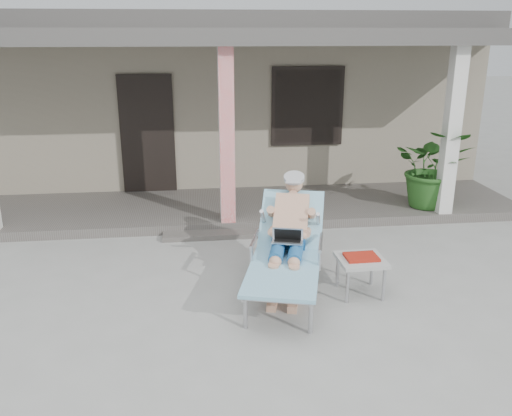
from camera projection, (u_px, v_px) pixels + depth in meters
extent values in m
plane|color=#9E9E99|center=(241.00, 292.00, 6.45)|extent=(60.00, 60.00, 0.00)
cube|color=#9E917D|center=(214.00, 99.00, 12.11)|extent=(10.00, 5.00, 3.00)
cube|color=#474442|center=(212.00, 21.00, 11.60)|extent=(10.40, 5.40, 0.30)
cube|color=black|center=(148.00, 134.00, 9.67)|extent=(0.95, 0.06, 2.10)
cube|color=black|center=(307.00, 106.00, 9.86)|extent=(1.20, 0.06, 1.30)
cube|color=black|center=(308.00, 106.00, 9.85)|extent=(1.32, 0.05, 1.42)
cube|color=#605B56|center=(225.00, 208.00, 9.25)|extent=(10.00, 2.00, 0.15)
cube|color=red|center=(227.00, 138.00, 8.02)|extent=(0.22, 0.22, 2.61)
cube|color=silver|center=(451.00, 133.00, 8.41)|extent=(0.22, 0.22, 2.61)
cube|color=#474442|center=(221.00, 36.00, 8.38)|extent=(10.00, 2.30, 0.24)
cube|color=#605B56|center=(230.00, 234.00, 8.18)|extent=(2.00, 0.30, 0.07)
cylinder|color=#B7B7BC|center=(245.00, 311.00, 5.61)|extent=(0.05, 0.05, 0.40)
cylinder|color=#B7B7BC|center=(311.00, 316.00, 5.51)|extent=(0.05, 0.05, 0.40)
cylinder|color=#B7B7BC|center=(264.00, 258.00, 6.92)|extent=(0.05, 0.05, 0.40)
cylinder|color=#B7B7BC|center=(317.00, 261.00, 6.83)|extent=(0.05, 0.05, 0.40)
cube|color=#B7B7BC|center=(283.00, 274.00, 5.97)|extent=(1.00, 1.45, 0.03)
cube|color=#8BBFD6|center=(283.00, 271.00, 5.96)|extent=(1.11, 1.51, 0.04)
cube|color=#B7B7BC|center=(291.00, 223.00, 6.79)|extent=(0.81, 0.78, 0.53)
cube|color=#8BBFD6|center=(291.00, 220.00, 6.78)|extent=(0.94, 0.88, 0.60)
cylinder|color=#ADADAF|center=(294.00, 177.00, 6.92)|extent=(0.32, 0.33, 0.14)
cube|color=silver|center=(288.00, 240.00, 6.34)|extent=(0.41, 0.34, 0.25)
cube|color=#A8A7A3|center=(361.00, 260.00, 6.29)|extent=(0.55, 0.55, 0.04)
cylinder|color=#B7B7BC|center=(347.00, 287.00, 6.13)|extent=(0.04, 0.04, 0.41)
cylinder|color=#B7B7BC|center=(384.00, 285.00, 6.18)|extent=(0.04, 0.04, 0.41)
cylinder|color=#B7B7BC|center=(338.00, 271.00, 6.54)|extent=(0.04, 0.04, 0.41)
cylinder|color=#B7B7BC|center=(372.00, 269.00, 6.58)|extent=(0.04, 0.04, 0.41)
cube|color=#A61F11|center=(361.00, 257.00, 6.28)|extent=(0.38, 0.29, 0.03)
cube|color=black|center=(358.00, 253.00, 6.41)|extent=(0.37, 0.03, 0.04)
imported|color=#26591E|center=(433.00, 168.00, 8.91)|extent=(1.52, 1.43, 1.34)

